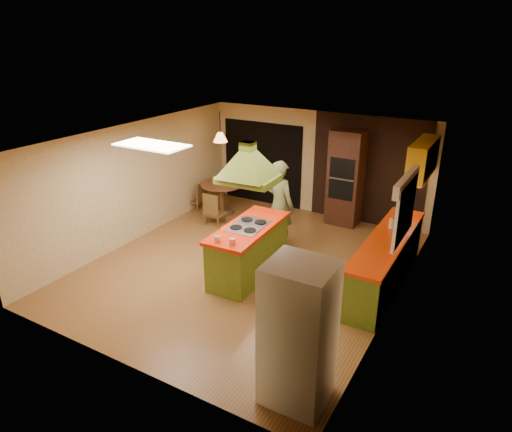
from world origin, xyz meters
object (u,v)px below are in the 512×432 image
Objects in this scene: canister_large at (403,208)px; wall_oven at (346,178)px; man at (280,205)px; dining_table at (222,192)px; kitchen_island at (249,250)px; refrigerator at (298,334)px.

wall_oven is at bearing 144.49° from canister_large.
man reaches higher than dining_table.
man is 0.85× the size of wall_oven.
kitchen_island reaches higher than dining_table.
refrigerator reaches higher than dining_table.
wall_oven reaches higher than refrigerator.
refrigerator is 1.79× the size of dining_table.
man is at bearing 89.84° from kitchen_island.
refrigerator is (2.13, -3.66, -0.01)m from man.
canister_large is at bearing -34.32° from wall_oven.
kitchen_island is 1.40m from man.
kitchen_island is 3.15m from dining_table.
refrigerator is at bearing 134.27° from man.
wall_oven is 3.00m from dining_table.
wall_oven is 2.13× the size of dining_table.
refrigerator is at bearing -47.81° from dining_table.
kitchen_island is 3.34m from wall_oven.
dining_table is (-2.81, -0.90, -0.56)m from wall_oven.
man is 7.92× the size of canister_large.
man is at bearing -109.62° from wall_oven.
canister_large is (2.23, 2.10, 0.55)m from kitchen_island.
kitchen_island is 3.16m from refrigerator.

